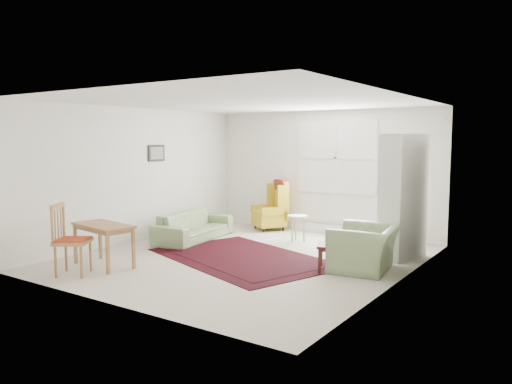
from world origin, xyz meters
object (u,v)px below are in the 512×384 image
Objects in this scene: cabinet at (404,197)px; desk_chair at (73,239)px; coffee_table at (334,257)px; stool at (297,228)px; armchair at (364,244)px; wingback_chair at (269,205)px; desk at (104,245)px; sofa at (194,220)px.

desk_chair is at bearing -119.69° from cabinet.
coffee_table is 0.99× the size of stool.
armchair is at bearing 37.48° from coffee_table.
coffee_table is at bearing -98.00° from cabinet.
desk_chair is (-0.40, -4.54, -0.02)m from wingback_chair.
coffee_table is 0.48× the size of desk.
sofa is at bearing -153.62° from cabinet.
wingback_chair reaches higher than sofa.
desk is (-0.43, -3.99, -0.21)m from wingback_chair.
desk is (-1.51, -3.28, 0.07)m from stool.
wingback_chair is at bearing -132.28° from armchair.
cabinet is at bearing 67.28° from coffee_table.
armchair is 1.00× the size of desk_chair.
desk_chair is (-3.54, -3.62, -0.49)m from cabinet.
desk is at bearing -61.87° from wingback_chair.
cabinet is at bearing -6.11° from stool.
coffee_table is 3.46m from desk.
desk is (-3.57, -3.06, -0.68)m from cabinet.
cabinet is (3.15, -0.92, 0.47)m from wingback_chair.
cabinet is at bearing -76.77° from desk_chair.
armchair is at bearing -0.17° from wingback_chair.
coffee_table is 3.76m from desk_chair.
cabinet is 1.97× the size of desk_chair.
stool is at bearing 1.18° from wingback_chair.
desk_chair is (-3.33, -2.54, 0.11)m from armchair.
cabinet is at bearing -87.26° from sofa.
cabinet reaches higher than desk.
stool is (1.70, 1.00, -0.13)m from sofa.
cabinet is (2.07, -0.22, 0.75)m from stool.
coffee_table is (2.58, -2.27, -0.33)m from wingback_chair.
armchair is 4.19m from desk_chair.
armchair reaches higher than coffee_table.
stool is (-1.50, 1.57, 0.05)m from coffee_table.
cabinet is at bearing 40.62° from desk.
armchair is 2.27m from stool.
wingback_chair reaches higher than stool.
desk_chair is at bearing 175.59° from sofa.
desk reaches higher than stool.
desk_chair reaches higher than stool.
wingback_chair is at bearing 83.92° from desk.
armchair reaches higher than sofa.
armchair is at bearing 30.57° from desk.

